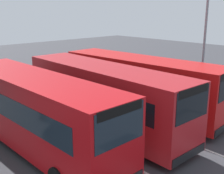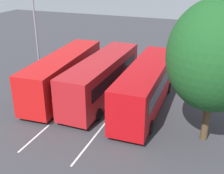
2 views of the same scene
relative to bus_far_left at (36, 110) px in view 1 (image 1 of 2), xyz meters
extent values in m
plane|color=#38383D|center=(0.25, 3.76, -1.86)|extent=(78.97, 78.97, 0.00)
cube|color=#B70C11|center=(-0.03, 0.00, 0.01)|extent=(10.77, 2.61, 3.10)
cube|color=#19232D|center=(5.30, 0.07, 0.84)|extent=(0.15, 2.17, 1.30)
cube|color=#19232D|center=(-0.05, 1.20, 0.38)|extent=(9.02, 0.20, 0.99)
cube|color=#19232D|center=(-0.01, -1.20, 0.38)|extent=(9.02, 0.20, 0.99)
cube|color=black|center=(5.32, 0.07, 1.37)|extent=(0.13, 1.98, 0.32)
cylinder|color=black|center=(3.39, 1.22, -1.41)|extent=(0.90, 0.29, 0.90)
cylinder|color=black|center=(-3.48, 1.13, -1.41)|extent=(0.90, 0.29, 0.90)
cube|color=#AD191E|center=(0.35, 3.75, 0.01)|extent=(10.78, 2.66, 3.10)
cube|color=black|center=(5.68, 3.65, 0.84)|extent=(0.16, 2.17, 1.30)
cube|color=black|center=(0.37, 4.95, 0.38)|extent=(9.02, 0.25, 0.99)
cube|color=black|center=(0.33, 2.55, 0.38)|extent=(9.02, 0.25, 0.99)
cube|color=black|center=(5.70, 3.65, 1.37)|extent=(0.14, 1.98, 0.32)
cube|color=black|center=(5.71, 3.65, -1.32)|extent=(0.14, 2.27, 0.36)
cylinder|color=black|center=(3.81, 4.86, -1.41)|extent=(0.91, 0.30, 0.90)
cylinder|color=black|center=(3.76, 2.51, -1.41)|extent=(0.91, 0.30, 0.90)
cylinder|color=black|center=(-3.07, 4.99, -1.41)|extent=(0.91, 0.30, 0.90)
cylinder|color=black|center=(-3.11, 2.64, -1.41)|extent=(0.91, 0.30, 0.90)
cube|color=red|center=(0.02, 7.05, 0.01)|extent=(10.87, 3.11, 3.10)
cube|color=black|center=(-0.06, 8.25, 0.38)|extent=(9.01, 0.62, 0.99)
cube|color=black|center=(0.09, 5.85, 0.38)|extent=(9.01, 0.62, 0.99)
cube|color=black|center=(5.37, 7.37, -1.32)|extent=(0.24, 2.27, 0.36)
cylinder|color=black|center=(3.38, 8.43, -1.41)|extent=(0.92, 0.33, 0.90)
cylinder|color=black|center=(3.52, 6.09, -1.41)|extent=(0.92, 0.33, 0.90)
cylinder|color=black|center=(-3.49, 8.02, -1.41)|extent=(0.92, 0.33, 0.90)
cylinder|color=black|center=(-3.35, 5.67, -1.41)|extent=(0.92, 0.33, 0.90)
cylinder|color=gray|center=(1.96, 10.83, 2.54)|extent=(0.16, 0.16, 8.79)
cube|color=silver|center=(0.25, 2.00, -1.85)|extent=(17.18, 0.18, 0.01)
cube|color=silver|center=(0.25, 5.53, -1.85)|extent=(17.18, 0.18, 0.01)
camera|label=1|loc=(11.36, -5.93, 4.44)|focal=46.55mm
camera|label=2|loc=(-19.39, -4.66, 8.35)|focal=45.88mm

